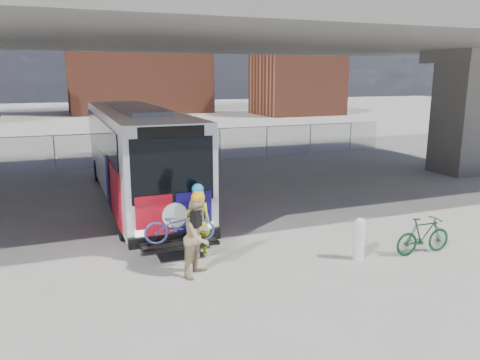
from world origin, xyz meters
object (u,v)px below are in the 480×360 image
bus (136,147)px  cyclist_hivis (198,220)px  bollard (359,237)px  cyclist_tan (199,236)px  bike_parked (423,236)px

bus → cyclist_hivis: bearing=-84.7°
cyclist_hivis → bollard: bearing=157.5°
bus → cyclist_hivis: 6.45m
bus → bollard: bus is taller
bollard → cyclist_tan: 4.30m
cyclist_tan → bike_parked: (6.10, -0.93, -0.48)m
bollard → cyclist_tan: size_ratio=0.54×
bollard → cyclist_hivis: cyclist_hivis is taller
bike_parked → bollard: bearing=81.7°
bollard → bike_parked: size_ratio=0.66×
bus → cyclist_tan: bus is taller
bus → bike_parked: (6.31, -8.55, -1.58)m
bollard → cyclist_hivis: bearing=153.6°
bus → bike_parked: bus is taller
cyclist_tan → cyclist_hivis: bearing=32.2°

